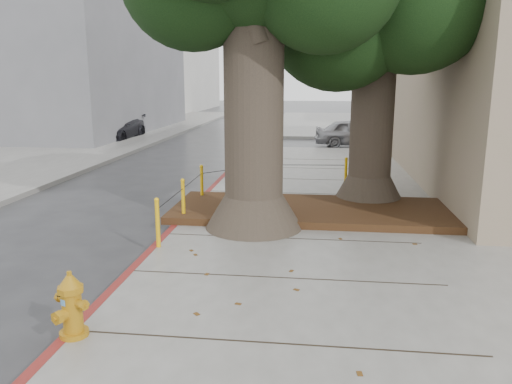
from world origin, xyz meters
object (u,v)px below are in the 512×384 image
fire_hydrant (71,305)px  car_silver (355,133)px  car_dark (118,128)px  car_red (499,130)px

fire_hydrant → car_silver: car_silver is taller
car_silver → car_dark: car_silver is taller
fire_hydrant → car_silver: 19.93m
car_silver → car_dark: 12.54m
car_silver → car_dark: (-12.48, 1.27, -0.02)m
fire_hydrant → car_red: bearing=85.2°
car_dark → car_silver: bearing=-4.1°
car_red → car_dark: (-20.04, -1.42, 0.03)m
car_silver → car_dark: bearing=79.5°
car_red → car_dark: 20.09m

